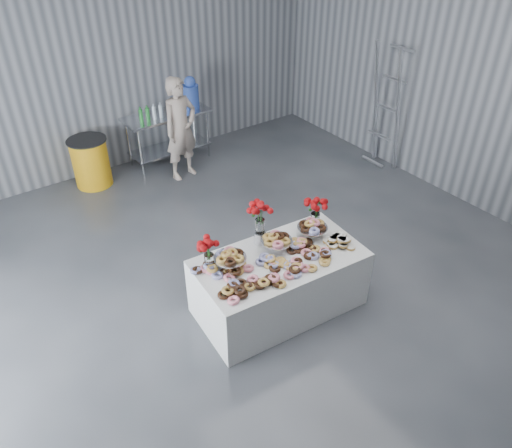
% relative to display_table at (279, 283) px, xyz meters
% --- Properties ---
extents(ground, '(9.00, 9.00, 0.00)m').
position_rel_display_table_xyz_m(ground, '(-0.13, -0.01, -0.38)').
color(ground, '#33353A').
rests_on(ground, ground).
extents(room_walls, '(8.04, 9.04, 4.02)m').
position_rel_display_table_xyz_m(room_walls, '(-0.41, 0.06, 2.26)').
color(room_walls, gray).
rests_on(room_walls, ground).
extents(display_table, '(1.98, 1.15, 0.75)m').
position_rel_display_table_xyz_m(display_table, '(0.00, 0.00, 0.00)').
color(display_table, white).
rests_on(display_table, ground).
extents(prep_table, '(1.50, 0.60, 0.90)m').
position_rel_display_table_xyz_m(prep_table, '(0.71, 4.09, 0.24)').
color(prep_table, silver).
rests_on(prep_table, ground).
extents(donut_mounds, '(1.86, 0.95, 0.09)m').
position_rel_display_table_xyz_m(donut_mounds, '(0.00, -0.05, 0.42)').
color(donut_mounds, gold).
rests_on(donut_mounds, display_table).
extents(cake_stand_left, '(0.36, 0.36, 0.17)m').
position_rel_display_table_xyz_m(cake_stand_left, '(-0.54, 0.19, 0.52)').
color(cake_stand_left, silver).
rests_on(cake_stand_left, display_table).
extents(cake_stand_mid, '(0.36, 0.36, 0.17)m').
position_rel_display_table_xyz_m(cake_stand_mid, '(0.06, 0.15, 0.52)').
color(cake_stand_mid, silver).
rests_on(cake_stand_mid, display_table).
extents(cake_stand_right, '(0.36, 0.36, 0.17)m').
position_rel_display_table_xyz_m(cake_stand_right, '(0.56, 0.10, 0.52)').
color(cake_stand_right, silver).
rests_on(cake_stand_right, display_table).
extents(danish_pile, '(0.48, 0.48, 0.11)m').
position_rel_display_table_xyz_m(danish_pile, '(0.74, -0.21, 0.43)').
color(danish_pile, white).
rests_on(danish_pile, display_table).
extents(bouquet_left, '(0.26, 0.26, 0.42)m').
position_rel_display_table_xyz_m(bouquet_left, '(-0.73, 0.31, 0.67)').
color(bouquet_left, white).
rests_on(bouquet_left, display_table).
extents(bouquet_right, '(0.26, 0.26, 0.42)m').
position_rel_display_table_xyz_m(bouquet_right, '(0.72, 0.24, 0.67)').
color(bouquet_right, white).
rests_on(bouquet_right, display_table).
extents(bouquet_center, '(0.26, 0.26, 0.57)m').
position_rel_display_table_xyz_m(bouquet_center, '(-0.02, 0.35, 0.75)').
color(bouquet_center, silver).
rests_on(bouquet_center, display_table).
extents(water_jug, '(0.28, 0.28, 0.55)m').
position_rel_display_table_xyz_m(water_jug, '(1.21, 4.09, 0.77)').
color(water_jug, '#446DE7').
rests_on(water_jug, prep_table).
extents(drink_bottles, '(0.54, 0.08, 0.27)m').
position_rel_display_table_xyz_m(drink_bottles, '(0.39, 3.99, 0.66)').
color(drink_bottles, '#268C33').
rests_on(drink_bottles, prep_table).
extents(person, '(0.69, 0.52, 1.71)m').
position_rel_display_table_xyz_m(person, '(0.65, 3.48, 0.48)').
color(person, '#CC8C93').
rests_on(person, ground).
extents(trash_barrel, '(0.63, 0.63, 0.81)m').
position_rel_display_table_xyz_m(trash_barrel, '(-0.72, 4.09, 0.03)').
color(trash_barrel, orange).
rests_on(trash_barrel, ground).
extents(stepladder, '(0.58, 0.54, 2.17)m').
position_rel_display_table_xyz_m(stepladder, '(3.62, 1.78, 0.71)').
color(stepladder, silver).
rests_on(stepladder, ground).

